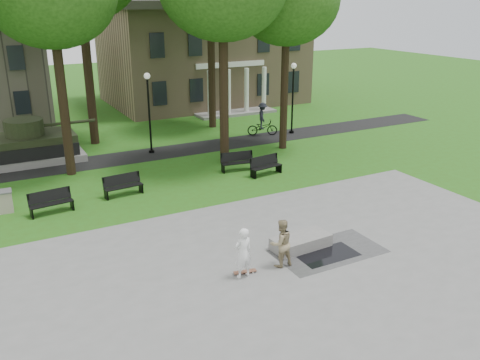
# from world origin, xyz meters

# --- Properties ---
(ground) EXTENTS (120.00, 120.00, 0.00)m
(ground) POSITION_xyz_m (0.00, 0.00, 0.00)
(ground) COLOR #2A5714
(ground) RESTS_ON ground
(plaza) EXTENTS (22.00, 16.00, 0.02)m
(plaza) POSITION_xyz_m (0.00, -5.00, 0.01)
(plaza) COLOR gray
(plaza) RESTS_ON ground
(footpath) EXTENTS (44.00, 2.60, 0.01)m
(footpath) POSITION_xyz_m (0.00, 12.00, 0.01)
(footpath) COLOR black
(footpath) RESTS_ON ground
(building_right) EXTENTS (17.00, 12.00, 8.60)m
(building_right) POSITION_xyz_m (10.00, 26.00, 4.34)
(building_right) COLOR #9E8460
(building_right) RESTS_ON ground
(tree_3) EXTENTS (6.00, 6.00, 11.19)m
(tree_3) POSITION_xyz_m (8.00, 9.50, 8.60)
(tree_3) COLOR black
(tree_3) RESTS_ON ground
(lamp_mid) EXTENTS (0.36, 0.36, 4.73)m
(lamp_mid) POSITION_xyz_m (0.50, 12.30, 2.79)
(lamp_mid) COLOR black
(lamp_mid) RESTS_ON ground
(lamp_right) EXTENTS (0.36, 0.36, 4.73)m
(lamp_right) POSITION_xyz_m (10.50, 12.30, 2.79)
(lamp_right) COLOR black
(lamp_right) RESTS_ON ground
(tank_monument) EXTENTS (7.45, 3.40, 2.40)m
(tank_monument) POSITION_xyz_m (-6.46, 14.00, 0.86)
(tank_monument) COLOR gray
(tank_monument) RESTS_ON ground
(puddle) EXTENTS (2.20, 1.20, 0.00)m
(puddle) POSITION_xyz_m (1.89, -3.08, 0.02)
(puddle) COLOR black
(puddle) RESTS_ON plaza
(concrete_block) EXTENTS (2.25, 1.11, 0.45)m
(concrete_block) POSITION_xyz_m (1.37, -2.15, 0.24)
(concrete_block) COLOR gray
(concrete_block) RESTS_ON plaza
(skateboard) EXTENTS (0.80, 0.34, 0.07)m
(skateboard) POSITION_xyz_m (-1.34, -2.82, 0.06)
(skateboard) COLOR brown
(skateboard) RESTS_ON plaza
(skateboarder) EXTENTS (0.67, 0.46, 1.76)m
(skateboarder) POSITION_xyz_m (-1.51, -2.99, 0.90)
(skateboarder) COLOR white
(skateboarder) RESTS_ON plaza
(friend_watching) EXTENTS (0.84, 0.66, 1.71)m
(friend_watching) POSITION_xyz_m (-0.01, -2.93, 0.87)
(friend_watching) COLOR #968661
(friend_watching) RESTS_ON plaza
(cyclist) EXTENTS (2.12, 1.48, 2.21)m
(cyclist) POSITION_xyz_m (8.46, 12.77, 0.90)
(cyclist) COLOR black
(cyclist) RESTS_ON ground
(park_bench_0) EXTENTS (1.84, 0.72, 1.00)m
(park_bench_0) POSITION_xyz_m (-6.22, 5.61, 0.52)
(park_bench_0) COLOR black
(park_bench_0) RESTS_ON ground
(park_bench_1) EXTENTS (1.83, 0.68, 1.00)m
(park_bench_1) POSITION_xyz_m (-2.92, 6.22, 0.52)
(park_bench_1) COLOR black
(park_bench_1) RESTS_ON ground
(park_bench_2) EXTENTS (1.85, 0.77, 1.00)m
(park_bench_2) POSITION_xyz_m (3.49, 6.95, 0.52)
(park_bench_2) COLOR black
(park_bench_2) RESTS_ON ground
(park_bench_3) EXTENTS (1.84, 0.76, 1.00)m
(park_bench_3) POSITION_xyz_m (4.47, 5.64, 0.52)
(park_bench_3) COLOR black
(park_bench_3) RESTS_ON ground
(trash_bin) EXTENTS (0.70, 0.70, 0.96)m
(trash_bin) POSITION_xyz_m (-7.96, 6.67, 0.49)
(trash_bin) COLOR #A69B89
(trash_bin) RESTS_ON ground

